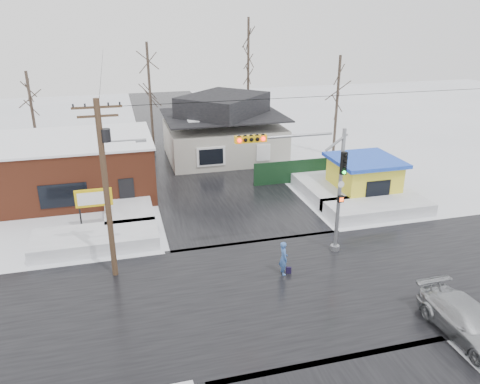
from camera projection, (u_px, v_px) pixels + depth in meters
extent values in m
plane|color=white|center=(286.00, 289.00, 22.70)|extent=(120.00, 120.00, 0.00)
cube|color=black|center=(286.00, 289.00, 22.70)|extent=(10.00, 120.00, 0.02)
cube|color=black|center=(286.00, 289.00, 22.70)|extent=(120.00, 10.00, 0.02)
cube|color=white|center=(96.00, 240.00, 26.69)|extent=(7.00, 3.00, 0.80)
cube|color=white|center=(378.00, 207.00, 31.02)|extent=(7.00, 3.00, 0.80)
cube|color=white|center=(128.00, 203.00, 31.67)|extent=(3.00, 8.00, 0.80)
cube|color=white|center=(319.00, 185.00, 35.04)|extent=(3.00, 8.00, 0.80)
cylinder|color=gray|center=(339.00, 192.00, 25.09)|extent=(0.20, 0.20, 7.00)
cylinder|color=gray|center=(335.00, 248.00, 26.31)|extent=(0.50, 0.50, 0.30)
cylinder|color=gray|center=(289.00, 136.00, 23.16)|extent=(4.60, 0.14, 0.14)
cube|color=gold|center=(251.00, 139.00, 22.68)|extent=(1.60, 0.28, 0.35)
sphere|color=#FF0C0C|center=(240.00, 141.00, 22.40)|extent=(0.20, 0.20, 0.20)
sphere|color=#FF0C0C|center=(263.00, 139.00, 22.68)|extent=(0.20, 0.20, 0.20)
cube|color=black|center=(344.00, 163.00, 24.29)|extent=(0.30, 0.22, 1.20)
sphere|color=#0CE533|center=(344.00, 172.00, 24.33)|extent=(0.18, 0.18, 0.18)
cube|color=black|center=(341.00, 199.00, 25.02)|extent=(0.30, 0.20, 0.35)
cylinder|color=#382619|center=(106.00, 193.00, 22.29)|extent=(0.28, 0.28, 9.00)
cube|color=#382619|center=(97.00, 107.00, 20.80)|extent=(2.20, 0.10, 0.10)
cube|color=#382619|center=(98.00, 116.00, 20.94)|extent=(1.80, 0.10, 0.10)
cylinder|color=black|center=(106.00, 135.00, 21.33)|extent=(0.44, 0.44, 0.60)
cylinder|color=gray|center=(121.00, 141.00, 21.59)|extent=(1.80, 0.08, 0.08)
cube|color=gray|center=(141.00, 140.00, 21.83)|extent=(0.50, 0.22, 0.12)
cube|color=brown|center=(67.00, 168.00, 33.73)|extent=(12.00, 8.00, 4.00)
cube|color=white|center=(63.00, 140.00, 32.98)|extent=(12.20, 8.20, 0.15)
cube|color=black|center=(64.00, 195.00, 30.33)|extent=(3.00, 0.08, 1.60)
cube|color=black|center=(127.00, 194.00, 31.40)|extent=(1.00, 0.08, 2.20)
cylinder|color=black|center=(80.00, 216.00, 28.54)|extent=(0.10, 0.10, 1.80)
cylinder|color=black|center=(111.00, 213.00, 28.97)|extent=(0.10, 0.10, 1.80)
cube|color=gold|center=(94.00, 198.00, 28.36)|extent=(2.20, 0.18, 1.10)
cube|color=white|center=(94.00, 198.00, 28.26)|extent=(1.90, 0.02, 0.80)
cube|color=beige|center=(224.00, 141.00, 42.43)|extent=(10.00, 8.00, 3.00)
cube|color=black|center=(223.00, 115.00, 41.56)|extent=(10.40, 8.40, 0.12)
pyramid|color=black|center=(223.00, 104.00, 41.21)|extent=(9.00, 7.00, 1.80)
cube|color=brown|center=(255.00, 100.00, 42.86)|extent=(0.70, 0.70, 1.40)
cube|color=white|center=(211.00, 157.00, 38.34)|extent=(2.40, 0.12, 1.60)
cube|color=yellow|center=(363.00, 179.00, 33.51)|extent=(4.00, 4.00, 2.60)
cube|color=#1932BE|center=(365.00, 160.00, 32.98)|extent=(4.60, 4.60, 0.25)
cube|color=black|center=(378.00, 189.00, 31.68)|extent=(1.80, 0.06, 1.20)
cube|color=black|center=(303.00, 171.00, 36.53)|extent=(8.00, 0.12, 1.80)
cylinder|color=#332821|center=(150.00, 98.00, 43.31)|extent=(0.24, 0.24, 10.00)
cylinder|color=#332821|center=(248.00, 80.00, 47.15)|extent=(0.24, 0.24, 12.00)
cylinder|color=#332821|center=(337.00, 107.00, 41.94)|extent=(0.24, 0.24, 9.00)
cylinder|color=#332821|center=(34.00, 119.00, 39.47)|extent=(0.24, 0.24, 8.00)
imported|color=#3B61A6|center=(284.00, 258.00, 23.68)|extent=(0.45, 0.67, 1.80)
imported|color=#A6AAAE|center=(468.00, 322.00, 19.16)|extent=(2.10, 4.94, 1.42)
cube|color=black|center=(289.00, 270.00, 23.96)|extent=(0.30, 0.21, 0.35)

